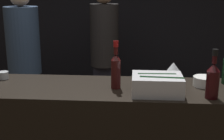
{
  "coord_description": "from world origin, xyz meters",
  "views": [
    {
      "loc": [
        0.16,
        -1.85,
        1.72
      ],
      "look_at": [
        0.0,
        0.32,
        1.14
      ],
      "focal_mm": 50.0,
      "sensor_mm": 36.0,
      "label": 1
    }
  ],
  "objects_px": {
    "person_blond_tee": "(24,58)",
    "person_in_hoodie": "(104,51)",
    "red_wine_bottle_tall": "(116,69)",
    "bowl_white": "(204,81)",
    "wine_glass": "(173,67)",
    "candle_votive": "(3,75)",
    "red_wine_bottle_black_foil": "(213,79)",
    "ice_bin_with_bottles": "(158,84)"
  },
  "relations": [
    {
      "from": "person_blond_tee",
      "to": "person_in_hoodie",
      "type": "bearing_deg",
      "value": -105.8
    },
    {
      "from": "red_wine_bottle_tall",
      "to": "bowl_white",
      "type": "bearing_deg",
      "value": 8.91
    },
    {
      "from": "wine_glass",
      "to": "person_blond_tee",
      "type": "relative_size",
      "value": 0.08
    },
    {
      "from": "wine_glass",
      "to": "candle_votive",
      "type": "distance_m",
      "value": 1.33
    },
    {
      "from": "red_wine_bottle_tall",
      "to": "person_blond_tee",
      "type": "bearing_deg",
      "value": 133.23
    },
    {
      "from": "bowl_white",
      "to": "red_wine_bottle_tall",
      "type": "height_order",
      "value": "red_wine_bottle_tall"
    },
    {
      "from": "wine_glass",
      "to": "red_wine_bottle_black_foil",
      "type": "distance_m",
      "value": 0.44
    },
    {
      "from": "candle_votive",
      "to": "wine_glass",
      "type": "bearing_deg",
      "value": 2.62
    },
    {
      "from": "red_wine_bottle_tall",
      "to": "person_in_hoodie",
      "type": "distance_m",
      "value": 1.59
    },
    {
      "from": "bowl_white",
      "to": "red_wine_bottle_black_foil",
      "type": "relative_size",
      "value": 0.5
    },
    {
      "from": "candle_votive",
      "to": "red_wine_bottle_black_foil",
      "type": "height_order",
      "value": "red_wine_bottle_black_foil"
    },
    {
      "from": "candle_votive",
      "to": "person_in_hoodie",
      "type": "xyz_separation_m",
      "value": [
        0.66,
        1.39,
        -0.07
      ]
    },
    {
      "from": "wine_glass",
      "to": "candle_votive",
      "type": "relative_size",
      "value": 1.73
    },
    {
      "from": "candle_votive",
      "to": "red_wine_bottle_tall",
      "type": "height_order",
      "value": "red_wine_bottle_tall"
    },
    {
      "from": "wine_glass",
      "to": "bowl_white",
      "type": "bearing_deg",
      "value": -31.58
    },
    {
      "from": "wine_glass",
      "to": "red_wine_bottle_tall",
      "type": "relative_size",
      "value": 0.41
    },
    {
      "from": "candle_votive",
      "to": "person_in_hoodie",
      "type": "relative_size",
      "value": 0.05
    },
    {
      "from": "person_in_hoodie",
      "to": "person_blond_tee",
      "type": "distance_m",
      "value": 0.94
    },
    {
      "from": "red_wine_bottle_black_foil",
      "to": "ice_bin_with_bottles",
      "type": "bearing_deg",
      "value": 169.07
    },
    {
      "from": "candle_votive",
      "to": "red_wine_bottle_tall",
      "type": "distance_m",
      "value": 0.92
    },
    {
      "from": "candle_votive",
      "to": "red_wine_bottle_black_foil",
      "type": "relative_size",
      "value": 0.25
    },
    {
      "from": "bowl_white",
      "to": "candle_votive",
      "type": "xyz_separation_m",
      "value": [
        -1.54,
        0.07,
        -0.01
      ]
    },
    {
      "from": "bowl_white",
      "to": "red_wine_bottle_black_foil",
      "type": "distance_m",
      "value": 0.28
    },
    {
      "from": "bowl_white",
      "to": "person_blond_tee",
      "type": "relative_size",
      "value": 0.09
    },
    {
      "from": "ice_bin_with_bottles",
      "to": "bowl_white",
      "type": "distance_m",
      "value": 0.4
    },
    {
      "from": "red_wine_bottle_tall",
      "to": "person_blond_tee",
      "type": "height_order",
      "value": "person_blond_tee"
    },
    {
      "from": "person_in_hoodie",
      "to": "person_blond_tee",
      "type": "xyz_separation_m",
      "value": [
        -0.85,
        -0.4,
        -0.01
      ]
    },
    {
      "from": "wine_glass",
      "to": "person_in_hoodie",
      "type": "distance_m",
      "value": 1.49
    },
    {
      "from": "candle_votive",
      "to": "person_in_hoodie",
      "type": "height_order",
      "value": "person_in_hoodie"
    },
    {
      "from": "ice_bin_with_bottles",
      "to": "person_blond_tee",
      "type": "distance_m",
      "value": 1.86
    },
    {
      "from": "bowl_white",
      "to": "person_blond_tee",
      "type": "xyz_separation_m",
      "value": [
        -1.72,
        1.05,
        -0.09
      ]
    },
    {
      "from": "ice_bin_with_bottles",
      "to": "person_in_hoodie",
      "type": "height_order",
      "value": "person_in_hoodie"
    },
    {
      "from": "wine_glass",
      "to": "candle_votive",
      "type": "bearing_deg",
      "value": -177.38
    },
    {
      "from": "bowl_white",
      "to": "red_wine_bottle_black_foil",
      "type": "xyz_separation_m",
      "value": [
        -0.01,
        -0.26,
        0.09
      ]
    },
    {
      "from": "bowl_white",
      "to": "wine_glass",
      "type": "xyz_separation_m",
      "value": [
        -0.21,
        0.13,
        0.07
      ]
    },
    {
      "from": "bowl_white",
      "to": "person_blond_tee",
      "type": "distance_m",
      "value": 2.02
    },
    {
      "from": "ice_bin_with_bottles",
      "to": "candle_votive",
      "type": "bearing_deg",
      "value": 167.54
    },
    {
      "from": "ice_bin_with_bottles",
      "to": "red_wine_bottle_tall",
      "type": "relative_size",
      "value": 1.0
    },
    {
      "from": "person_in_hoodie",
      "to": "person_blond_tee",
      "type": "bearing_deg",
      "value": 72.52
    },
    {
      "from": "ice_bin_with_bottles",
      "to": "person_blond_tee",
      "type": "height_order",
      "value": "person_blond_tee"
    },
    {
      "from": "candle_votive",
      "to": "ice_bin_with_bottles",
      "type": "bearing_deg",
      "value": -12.46
    },
    {
      "from": "ice_bin_with_bottles",
      "to": "bowl_white",
      "type": "bearing_deg",
      "value": 28.69
    }
  ]
}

